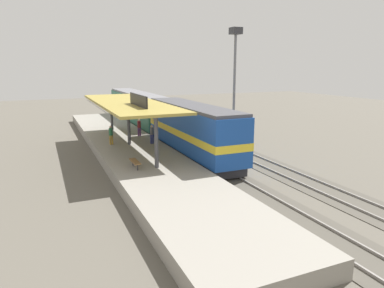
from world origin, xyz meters
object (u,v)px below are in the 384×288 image
platform_bench (135,162)px  person_waiting (139,126)px  passenger_carriage_single (137,108)px  person_walking (152,133)px  locomotive (192,130)px  person_boarding (111,134)px  light_mast (235,60)px

platform_bench → person_waiting: person_waiting is taller
passenger_carriage_single → person_waiting: (-2.77, -11.13, -0.46)m
person_waiting → platform_bench: bearing=-106.5°
passenger_carriage_single → person_walking: bearing=-100.0°
locomotive → passenger_carriage_single: size_ratio=0.72×
person_waiting → locomotive: bearing=-68.1°
locomotive → person_walking: locomotive is taller
person_boarding → locomotive: bearing=-33.1°
passenger_carriage_single → light_mast: light_mast is taller
platform_bench → person_boarding: 8.03m
person_waiting → person_boarding: same height
locomotive → passenger_carriage_single: bearing=90.0°
platform_bench → person_waiting: 11.39m
passenger_carriage_single → person_boarding: bearing=-113.5°
light_mast → platform_bench: bearing=-142.8°
light_mast → person_walking: size_ratio=6.84×
platform_bench → light_mast: bearing=37.2°
person_waiting → person_boarding: size_ratio=1.00×
platform_bench → light_mast: light_mast is taller
passenger_carriage_single → locomotive: bearing=-90.0°
passenger_carriage_single → light_mast: bearing=-56.0°
light_mast → person_waiting: size_ratio=6.84×
locomotive → person_waiting: 7.43m
platform_bench → passenger_carriage_single: 22.86m
locomotive → person_walking: (-2.67, 2.86, -0.56)m
platform_bench → locomotive: locomotive is taller
locomotive → person_boarding: locomotive is taller
light_mast → person_walking: bearing=-161.2°
light_mast → person_waiting: 12.44m
platform_bench → person_boarding: person_boarding is taller
locomotive → light_mast: (7.80, 6.43, 5.99)m
person_waiting → passenger_carriage_single: bearing=76.0°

